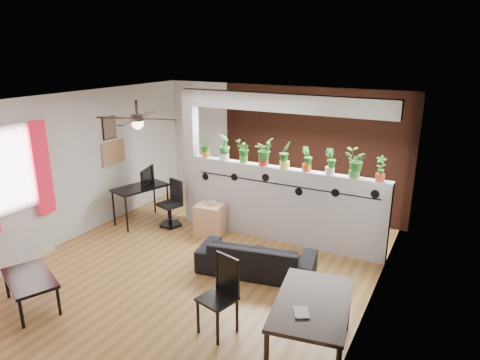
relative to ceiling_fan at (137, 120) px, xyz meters
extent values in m
cube|color=brown|center=(0.80, 0.30, -2.36)|extent=(6.30, 7.10, 0.10)
cube|color=#B7B7BA|center=(0.80, 3.32, -1.01)|extent=(6.30, 0.04, 2.90)
cube|color=#B7B7BA|center=(0.80, -2.72, -1.01)|extent=(6.30, 0.04, 2.90)
cube|color=#B7B7BA|center=(-1.82, 0.30, -1.01)|extent=(0.04, 7.10, 2.90)
cube|color=#B7B7BA|center=(3.42, 0.30, -1.01)|extent=(0.04, 7.10, 2.90)
cube|color=white|center=(0.80, 0.30, 0.34)|extent=(6.30, 7.10, 0.10)
cube|color=#BCBCC1|center=(1.60, 1.80, -1.64)|extent=(3.60, 0.18, 1.35)
cube|color=white|center=(1.60, 1.80, 0.14)|extent=(3.60, 0.18, 0.30)
cube|color=#BCBCC1|center=(-0.31, 1.80, -1.01)|extent=(0.22, 0.20, 2.60)
cube|color=#97432B|center=(1.60, 3.27, -1.01)|extent=(3.90, 0.05, 2.60)
cube|color=black|center=(1.60, 1.70, -1.23)|extent=(3.31, 0.01, 0.02)
cylinder|color=black|center=(0.05, 1.70, -1.31)|extent=(0.14, 0.01, 0.14)
cylinder|color=black|center=(0.67, 1.70, -1.23)|extent=(0.14, 0.01, 0.14)
cylinder|color=black|center=(1.29, 1.70, -1.15)|extent=(0.14, 0.01, 0.14)
cylinder|color=black|center=(1.91, 1.70, -1.31)|extent=(0.14, 0.01, 0.14)
cylinder|color=black|center=(2.53, 1.70, -1.23)|extent=(0.14, 0.01, 0.14)
cylinder|color=black|center=(3.15, 1.70, -1.15)|extent=(0.14, 0.01, 0.14)
cube|color=white|center=(-1.78, -0.90, -0.76)|extent=(0.02, 0.95, 1.25)
cube|color=white|center=(-1.77, -0.90, -0.76)|extent=(0.04, 1.05, 1.35)
cube|color=red|center=(-1.73, -0.40, -0.86)|extent=(0.06, 0.30, 1.55)
cube|color=silver|center=(-1.74, -0.90, -2.22)|extent=(0.08, 1.00, 0.18)
cube|color=#996D4A|center=(-1.78, 1.25, -0.96)|extent=(0.03, 0.60, 0.45)
cube|color=#8C7259|center=(-1.78, 1.20, -0.46)|extent=(0.03, 0.30, 0.40)
cube|color=black|center=(-1.78, 1.20, -0.46)|extent=(0.02, 0.34, 0.44)
cylinder|color=black|center=(0.00, 0.00, 0.19)|extent=(0.04, 0.04, 0.20)
cylinder|color=black|center=(0.00, 0.00, 0.04)|extent=(0.18, 0.18, 0.10)
sphere|color=white|center=(0.00, 0.00, -0.05)|extent=(0.17, 0.17, 0.17)
cube|color=black|center=(0.32, 0.12, 0.03)|extent=(0.55, 0.29, 0.01)
cube|color=black|center=(-0.12, 0.32, 0.03)|extent=(0.29, 0.55, 0.01)
cube|color=black|center=(-0.32, -0.12, 0.03)|extent=(0.55, 0.29, 0.01)
cube|color=black|center=(0.12, -0.32, 0.03)|extent=(0.29, 0.55, 0.01)
cylinder|color=orange|center=(0.02, 1.80, -0.90)|extent=(0.13, 0.13, 0.12)
imported|color=#175119|center=(0.02, 1.80, -0.72)|extent=(0.22, 0.20, 0.29)
cylinder|color=white|center=(0.42, 1.80, -0.90)|extent=(0.17, 0.17, 0.12)
imported|color=#175119|center=(0.42, 1.80, -0.68)|extent=(0.27, 0.30, 0.36)
cylinder|color=green|center=(0.81, 1.80, -0.90)|extent=(0.14, 0.14, 0.12)
imported|color=#175119|center=(0.81, 1.80, -0.71)|extent=(0.19, 0.23, 0.31)
cylinder|color=red|center=(1.21, 1.80, -0.90)|extent=(0.17, 0.17, 0.12)
imported|color=#175119|center=(1.21, 1.80, -0.68)|extent=(0.23, 0.27, 0.37)
cylinder|color=#D7CE4C|center=(1.60, 1.80, -0.90)|extent=(0.17, 0.17, 0.12)
imported|color=#175119|center=(1.60, 1.80, -0.68)|extent=(0.28, 0.31, 0.37)
cylinder|color=#CA5417|center=(2.00, 1.80, -0.90)|extent=(0.15, 0.15, 0.12)
imported|color=#175119|center=(2.00, 1.80, -0.71)|extent=(0.26, 0.24, 0.31)
cylinder|color=silver|center=(2.39, 1.80, -0.90)|extent=(0.15, 0.15, 0.12)
imported|color=#175119|center=(2.39, 1.80, -0.70)|extent=(0.24, 0.20, 0.33)
cylinder|color=#448A32|center=(2.79, 1.80, -0.90)|extent=(0.17, 0.17, 0.12)
imported|color=#175119|center=(2.79, 1.80, -0.68)|extent=(0.29, 0.25, 0.37)
cylinder|color=#CE4221|center=(3.18, 1.80, -0.90)|extent=(0.14, 0.14, 0.12)
imported|color=#175119|center=(3.18, 1.80, -0.71)|extent=(0.21, 0.17, 0.30)
imported|color=black|center=(1.69, 0.55, -2.07)|extent=(1.79, 0.97, 0.50)
cube|color=tan|center=(0.32, 1.40, -2.02)|extent=(0.52, 0.48, 0.58)
imported|color=gray|center=(0.37, 1.40, -1.68)|extent=(0.15, 0.15, 0.11)
cube|color=black|center=(-1.18, 1.27, -1.59)|extent=(0.80, 1.13, 0.04)
cylinder|color=black|center=(-1.53, 0.87, -1.96)|extent=(0.04, 0.04, 0.70)
cylinder|color=black|center=(-1.09, 0.75, -1.96)|extent=(0.04, 0.04, 0.70)
cylinder|color=black|center=(-1.27, 1.78, -1.96)|extent=(0.04, 0.04, 0.70)
cylinder|color=black|center=(-0.83, 1.66, -1.96)|extent=(0.04, 0.04, 0.70)
imported|color=black|center=(-1.18, 1.42, -1.48)|extent=(0.33, 0.15, 0.19)
cylinder|color=black|center=(-0.56, 1.37, -2.28)|extent=(0.46, 0.46, 0.04)
cylinder|color=black|center=(-0.56, 1.37, -2.08)|extent=(0.05, 0.05, 0.39)
cube|color=black|center=(-0.56, 1.37, -1.87)|extent=(0.47, 0.47, 0.06)
cube|color=black|center=(-0.51, 1.53, -1.62)|extent=(0.35, 0.16, 0.43)
cube|color=black|center=(3.04, -0.85, -1.63)|extent=(0.99, 1.40, 0.05)
cylinder|color=black|center=(2.79, -1.51, -1.99)|extent=(0.06, 0.06, 0.66)
cylinder|color=black|center=(2.59, -0.32, -1.99)|extent=(0.06, 0.06, 0.66)
cylinder|color=black|center=(3.28, -0.20, -1.99)|extent=(0.06, 0.06, 0.66)
imported|color=gray|center=(2.94, -1.15, -1.60)|extent=(0.23, 0.25, 0.02)
cube|color=black|center=(1.91, -0.99, -1.85)|extent=(0.48, 0.48, 0.03)
cube|color=black|center=(1.96, -0.82, -1.59)|extent=(0.37, 0.12, 0.50)
cube|color=black|center=(1.71, -1.11, -2.08)|extent=(0.03, 0.03, 0.47)
cube|color=black|center=(2.03, -1.19, -2.08)|extent=(0.03, 0.03, 0.47)
cube|color=black|center=(1.79, -0.79, -1.84)|extent=(0.03, 0.03, 0.95)
cube|color=black|center=(2.12, -0.87, -1.84)|extent=(0.03, 0.03, 0.95)
cube|color=black|center=(-0.56, -1.67, -1.90)|extent=(1.07, 0.86, 0.04)
cylinder|color=black|center=(-1.04, -1.70, -2.12)|extent=(0.04, 0.04, 0.40)
cylinder|color=black|center=(-0.26, -2.05, -2.12)|extent=(0.04, 0.04, 0.40)
cylinder|color=black|center=(-0.86, -1.30, -2.12)|extent=(0.04, 0.04, 0.40)
cylinder|color=black|center=(-0.08, -1.64, -2.12)|extent=(0.04, 0.04, 0.40)
camera|label=1|loc=(4.23, -4.77, 1.02)|focal=32.00mm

